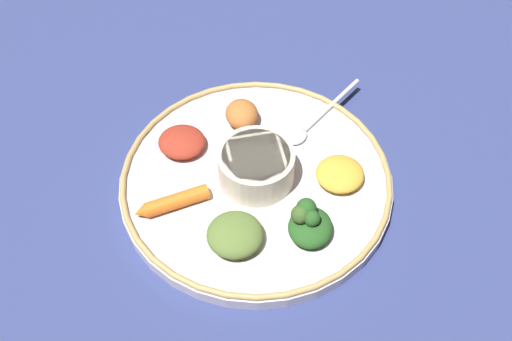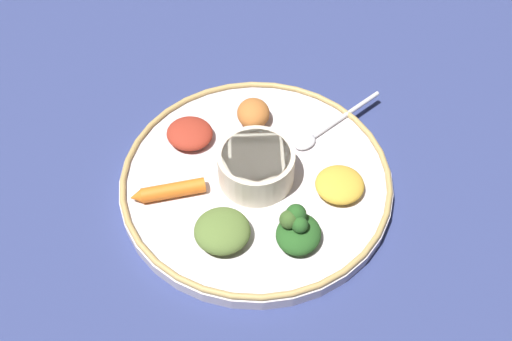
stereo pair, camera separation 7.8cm
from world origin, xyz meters
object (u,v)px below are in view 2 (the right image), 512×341
carrot_near_spoon (169,191)px  center_bowl (256,165)px  spoon (325,129)px  greens_pile (297,229)px

carrot_near_spoon → center_bowl: bearing=-144.9°
carrot_near_spoon → spoon: bearing=-131.3°
spoon → carrot_near_spoon: bearing=48.7°
spoon → greens_pile: greens_pile is taller
greens_pile → carrot_near_spoon: greens_pile is taller
center_bowl → carrot_near_spoon: bearing=35.1°
spoon → carrot_near_spoon: carrot_near_spoon is taller
center_bowl → carrot_near_spoon: center_bowl is taller
greens_pile → spoon: bearing=-84.8°
center_bowl → spoon: size_ratio=0.66×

